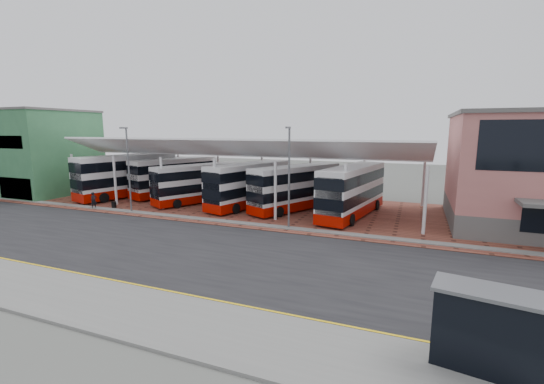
% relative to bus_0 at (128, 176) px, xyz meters
% --- Properties ---
extents(ground, '(140.00, 140.00, 0.00)m').
position_rel_bus_0_xyz_m(ground, '(20.15, -12.58, -2.49)').
color(ground, '#4F514C').
extents(road, '(120.00, 14.00, 0.02)m').
position_rel_bus_0_xyz_m(road, '(20.15, -13.58, -2.48)').
color(road, black).
rests_on(road, ground).
extents(forecourt, '(72.00, 16.00, 0.06)m').
position_rel_bus_0_xyz_m(forecourt, '(22.15, 0.42, -2.46)').
color(forecourt, brown).
rests_on(forecourt, ground).
extents(sidewalk, '(120.00, 4.00, 0.14)m').
position_rel_bus_0_xyz_m(sidewalk, '(20.15, -21.58, -2.42)').
color(sidewalk, slate).
rests_on(sidewalk, ground).
extents(north_kerb, '(120.00, 0.80, 0.14)m').
position_rel_bus_0_xyz_m(north_kerb, '(20.15, -6.38, -2.42)').
color(north_kerb, slate).
rests_on(north_kerb, ground).
extents(yellow_line_near, '(120.00, 0.12, 0.01)m').
position_rel_bus_0_xyz_m(yellow_line_near, '(20.15, -19.58, -2.47)').
color(yellow_line_near, yellow).
rests_on(yellow_line_near, road).
extents(yellow_line_far, '(120.00, 0.12, 0.01)m').
position_rel_bus_0_xyz_m(yellow_line_far, '(20.15, -19.28, -2.47)').
color(yellow_line_far, yellow).
rests_on(yellow_line_far, road).
extents(canopy, '(37.00, 11.63, 7.07)m').
position_rel_bus_0_xyz_m(canopy, '(14.15, 1.36, 3.30)').
color(canopy, silver).
rests_on(canopy, ground).
extents(shop_green, '(6.40, 10.20, 10.22)m').
position_rel_bus_0_xyz_m(shop_green, '(-9.85, -1.61, 2.62)').
color(shop_green, '#387447').
rests_on(shop_green, ground).
extents(shop_cream, '(6.40, 10.20, 10.22)m').
position_rel_bus_0_xyz_m(shop_cream, '(-16.35, -1.61, 2.62)').
color(shop_cream, beige).
rests_on(shop_cream, ground).
extents(lamp_west, '(0.16, 0.90, 8.07)m').
position_rel_bus_0_xyz_m(lamp_west, '(6.15, -6.31, 1.87)').
color(lamp_west, '#5A5C61').
rests_on(lamp_west, ground).
extents(lamp_east, '(0.16, 0.90, 8.07)m').
position_rel_bus_0_xyz_m(lamp_east, '(22.15, -6.31, 1.87)').
color(lamp_east, '#5A5C61').
rests_on(lamp_east, ground).
extents(bus_0, '(5.79, 12.19, 4.90)m').
position_rel_bus_0_xyz_m(bus_0, '(0.00, 0.00, 0.00)').
color(bus_0, silver).
rests_on(bus_0, forecourt).
extents(bus_1, '(5.88, 10.96, 4.43)m').
position_rel_bus_0_xyz_m(bus_1, '(4.64, 2.69, -0.24)').
color(bus_1, silver).
rests_on(bus_1, forecourt).
extents(bus_2, '(6.53, 9.93, 4.11)m').
position_rel_bus_0_xyz_m(bus_2, '(9.69, -0.02, -0.39)').
color(bus_2, silver).
rests_on(bus_2, forecourt).
extents(bus_3, '(5.34, 11.02, 4.43)m').
position_rel_bus_0_xyz_m(bus_3, '(15.67, 0.25, -0.23)').
color(bus_3, silver).
rests_on(bus_3, forecourt).
extents(bus_4, '(6.78, 10.50, 4.33)m').
position_rel_bus_0_xyz_m(bus_4, '(20.55, 0.42, -0.28)').
color(bus_4, silver).
rests_on(bus_4, forecourt).
extents(bus_5, '(4.50, 11.31, 4.55)m').
position_rel_bus_0_xyz_m(bus_5, '(26.12, -0.08, -0.18)').
color(bus_5, silver).
rests_on(bus_5, forecourt).
extents(pedestrian, '(0.52, 0.68, 1.66)m').
position_rel_bus_0_xyz_m(pedestrian, '(1.71, -6.58, -1.60)').
color(pedestrian, black).
rests_on(pedestrian, forecourt).
extents(suitcase, '(0.38, 0.27, 0.65)m').
position_rel_bus_0_xyz_m(suitcase, '(3.30, -5.61, -2.11)').
color(suitcase, black).
rests_on(suitcase, forecourt).
extents(bus_shelter, '(3.59, 2.10, 2.72)m').
position_rel_bus_0_xyz_m(bus_shelter, '(34.04, -20.75, -0.66)').
color(bus_shelter, black).
rests_on(bus_shelter, sidewalk).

